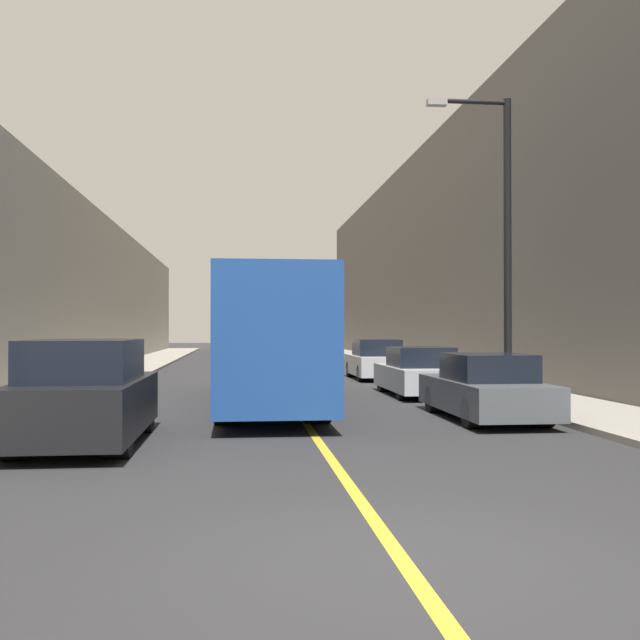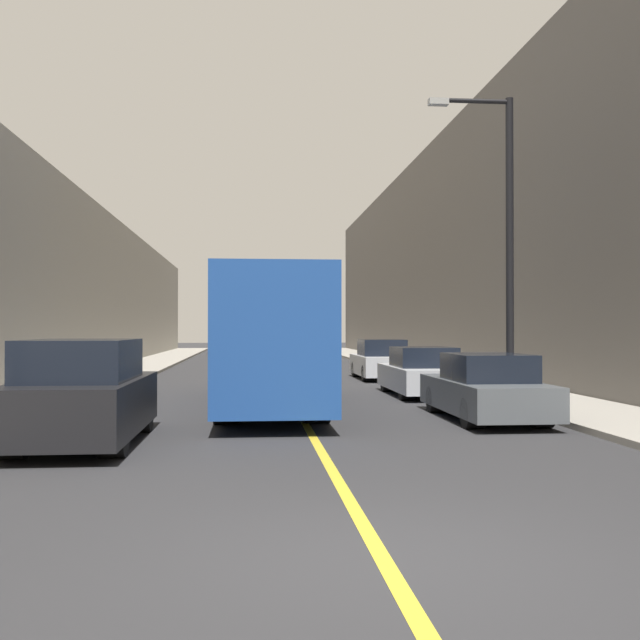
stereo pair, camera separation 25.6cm
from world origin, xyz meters
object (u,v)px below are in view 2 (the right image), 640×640
Objects in this scene: street_lamp_right at (503,230)px; car_right_mid at (422,374)px; bus at (268,338)px; parked_suv_left at (83,396)px; car_right_far at (381,361)px; car_right_near at (485,390)px.

car_right_mid is at bearing 113.57° from street_lamp_right.
bus reaches higher than parked_suv_left.
car_right_far is 0.58× the size of street_lamp_right.
street_lamp_right is at bearing 30.42° from parked_suv_left.
car_right_near is (7.96, 2.76, -0.18)m from parked_suv_left.
parked_suv_left is 0.60× the size of street_lamp_right.
car_right_near is at bearing 19.13° from parked_suv_left.
parked_suv_left is at bearing -149.58° from street_lamp_right.
car_right_mid is at bearing 29.22° from bus.
bus is at bearing 144.71° from car_right_near.
street_lamp_right reaches higher than parked_suv_left.
parked_suv_left is (-3.30, -6.05, -0.91)m from bus.
car_right_mid is (4.61, 2.58, -1.09)m from bus.
street_lamp_right is at bearing -82.67° from car_right_far.
car_right_mid is (-0.04, 5.87, 0.00)m from car_right_near.
parked_suv_left is 1.01× the size of car_right_mid.
street_lamp_right is (1.34, 2.70, 3.85)m from car_right_near.
bus is 5.40m from car_right_mid.
parked_suv_left is at bearing -160.87° from car_right_near.
car_right_near is at bearing -89.60° from car_right_mid.
street_lamp_right is at bearing 63.53° from car_right_near.
bus is 2.40× the size of car_right_near.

